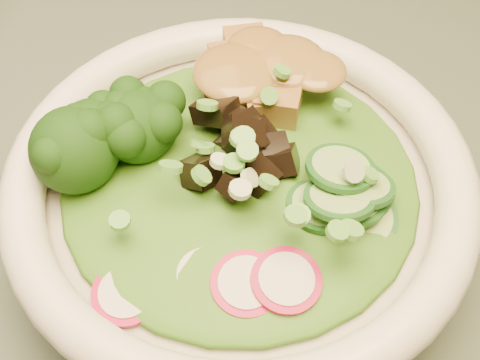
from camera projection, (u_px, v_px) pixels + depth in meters
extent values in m
cylinder|color=black|center=(475.00, 136.00, 1.03)|extent=(0.06, 0.06, 0.72)
cube|color=#435143|center=(40.00, 214.00, 0.48)|extent=(1.20, 0.80, 0.03)
cylinder|color=white|center=(240.00, 213.00, 0.43)|extent=(0.25, 0.25, 0.06)
torus|color=white|center=(240.00, 178.00, 0.40)|extent=(0.29, 0.29, 0.03)
ellipsoid|color=#2A6615|center=(240.00, 179.00, 0.40)|extent=(0.22, 0.22, 0.03)
ellipsoid|color=brown|center=(259.00, 71.00, 0.42)|extent=(0.07, 0.06, 0.02)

